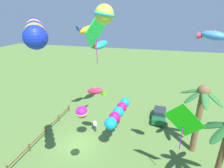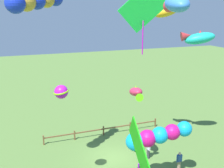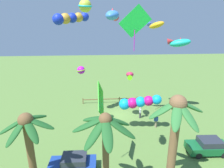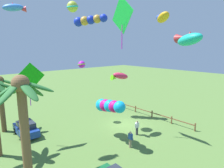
# 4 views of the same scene
# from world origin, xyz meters

# --- Properties ---
(ground_plane) EXTENTS (120.00, 120.00, 0.00)m
(ground_plane) POSITION_xyz_m (0.00, 0.00, 0.00)
(ground_plane) COLOR #567A38
(rail_fence) EXTENTS (11.88, 0.12, 0.95)m
(rail_fence) POSITION_xyz_m (-0.64, -4.48, 0.60)
(rail_fence) COLOR brown
(rail_fence) RESTS_ON ground
(spectator_0) EXTENTS (0.55, 0.26, 1.59)m
(spectator_0) POSITION_xyz_m (-4.12, 3.56, 0.81)
(spectator_0) COLOR gray
(spectator_0) RESTS_ON ground
(spectator_1) EXTENTS (0.30, 0.54, 1.59)m
(spectator_1) POSITION_xyz_m (-2.76, 1.05, 0.81)
(spectator_1) COLOR #38383D
(spectator_1) RESTS_ON ground
(kite_ball_0) EXTENTS (0.98, 0.98, 0.87)m
(kite_ball_0) POSITION_xyz_m (4.64, 3.00, 7.22)
(kite_ball_0) COLOR #C21AD6
(kite_fish_2) EXTENTS (2.28, 2.00, 1.24)m
(kite_fish_2) POSITION_xyz_m (-4.48, -0.22, 12.05)
(kite_fish_2) COLOR #F1A81A
(kite_diamond_3) EXTENTS (0.44, 2.87, 4.01)m
(kite_diamond_3) POSITION_xyz_m (2.65, 10.04, 6.40)
(kite_diamond_3) COLOR #15BA0D
(kite_tube_4) EXTENTS (4.66, 1.97, 1.93)m
(kite_tube_4) POSITION_xyz_m (-1.68, 4.10, 3.62)
(kite_tube_4) COLOR #10A6EC
(kite_tube_5) EXTENTS (3.80, 3.12, 1.49)m
(kite_tube_5) POSITION_xyz_m (5.69, 0.99, 12.69)
(kite_tube_5) COLOR #172ECE
(kite_fish_6) EXTENTS (1.25, 2.20, 1.03)m
(kite_fish_6) POSITION_xyz_m (-1.03, 2.00, 6.30)
(kite_fish_6) COLOR #D92B52
(kite_fish_7) EXTENTS (3.11, 2.16, 1.36)m
(kite_fish_7) POSITION_xyz_m (-7.42, 0.34, 9.91)
(kite_fish_7) COLOR #1AB8A7
(kite_diamond_8) EXTENTS (3.56, 0.99, 4.98)m
(kite_diamond_8) POSITION_xyz_m (-1.39, 2.09, 12.26)
(kite_diamond_8) COLOR #1EE145
(kite_fish_9) EXTENTS (1.21, 1.88, 0.77)m
(kite_fish_9) POSITION_xyz_m (1.84, 10.95, 12.35)
(kite_fish_9) COLOR #3B82E9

